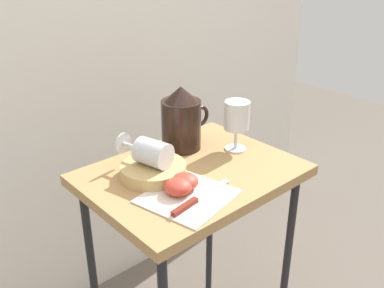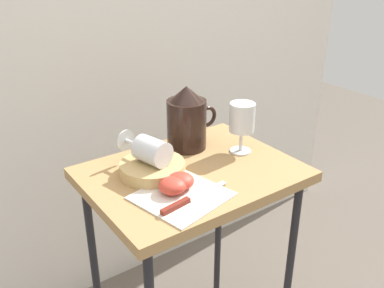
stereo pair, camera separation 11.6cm
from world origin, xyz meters
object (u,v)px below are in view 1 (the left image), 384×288
object	(u,v)px
basket_tray	(153,170)
knife	(194,201)
table	(192,195)
pitcher	(181,123)
apple_half_left	(178,187)
wine_glass_upright	(237,118)
apple_half_right	(185,181)
wine_glass_tipped_near	(152,152)

from	to	relation	value
basket_tray	knife	size ratio (longest dim) A/B	0.83
table	pitcher	xyz separation A→B (m)	(0.07, 0.13, 0.16)
apple_half_left	knife	world-z (taller)	apple_half_left
table	wine_glass_upright	distance (m)	0.26
apple_half_left	apple_half_right	world-z (taller)	same
pitcher	apple_half_right	xyz separation A→B (m)	(-0.16, -0.19, -0.06)
table	apple_half_right	bearing A→B (deg)	-142.03
apple_half_right	basket_tray	bearing A→B (deg)	99.73
apple_half_right	knife	xyz separation A→B (m)	(-0.03, -0.07, -0.01)
wine_glass_tipped_near	apple_half_left	world-z (taller)	wine_glass_tipped_near
table	apple_half_left	distance (m)	0.17
wine_glass_upright	knife	bearing A→B (deg)	-154.45
wine_glass_tipped_near	apple_half_right	distance (m)	0.12
apple_half_right	knife	size ratio (longest dim) A/B	0.33
apple_half_left	wine_glass_upright	bearing A→B (deg)	15.81
pitcher	basket_tray	bearing A→B (deg)	-153.41
table	apple_half_right	distance (m)	0.15
basket_tray	table	bearing A→B (deg)	-23.34
table	basket_tray	world-z (taller)	basket_tray
pitcher	knife	xyz separation A→B (m)	(-0.19, -0.26, -0.07)
wine_glass_upright	apple_half_left	bearing A→B (deg)	-164.19
table	wine_glass_upright	size ratio (longest dim) A/B	4.80
apple_half_right	pitcher	bearing A→B (deg)	51.29
table	apple_half_right	xyz separation A→B (m)	(-0.08, -0.06, 0.10)
wine_glass_tipped_near	knife	xyz separation A→B (m)	(-0.01, -0.18, -0.06)
basket_tray	apple_half_left	size ratio (longest dim) A/B	2.50
wine_glass_tipped_near	apple_half_right	bearing A→B (deg)	-80.05
pitcher	wine_glass_upright	world-z (taller)	pitcher
wine_glass_upright	apple_half_right	distance (m)	0.29
apple_half_left	knife	bearing A→B (deg)	-91.37
wine_glass_tipped_near	apple_half_left	xyz separation A→B (m)	(-0.01, -0.12, -0.05)
wine_glass_upright	basket_tray	bearing A→B (deg)	173.63
wine_glass_upright	apple_half_right	xyz separation A→B (m)	(-0.27, -0.08, -0.08)
knife	table	bearing A→B (deg)	49.56
pitcher	apple_half_left	bearing A→B (deg)	-132.22
wine_glass_upright	wine_glass_tipped_near	xyz separation A→B (m)	(-0.29, 0.03, -0.03)
basket_tray	wine_glass_upright	xyz separation A→B (m)	(0.29, -0.03, 0.08)
apple_half_left	apple_half_right	bearing A→B (deg)	17.39
apple_half_right	table	bearing A→B (deg)	37.97
basket_tray	apple_half_right	distance (m)	0.11
table	wine_glass_tipped_near	bearing A→B (deg)	155.52
basket_tray	knife	world-z (taller)	basket_tray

